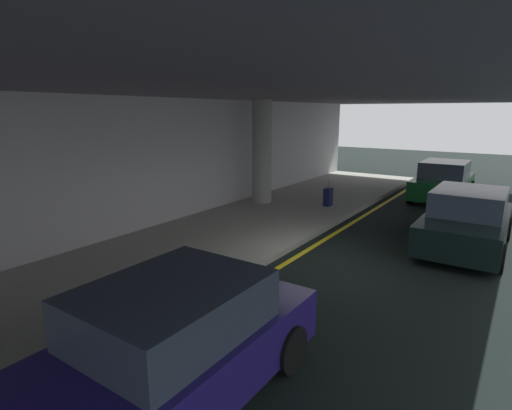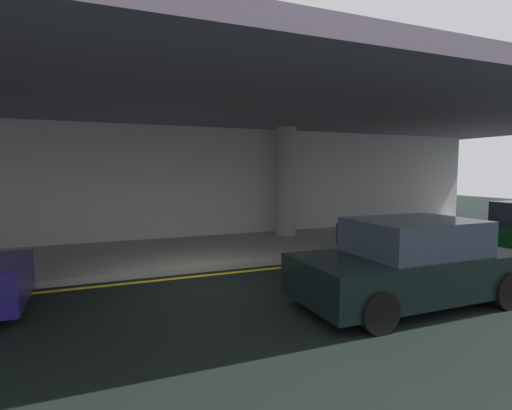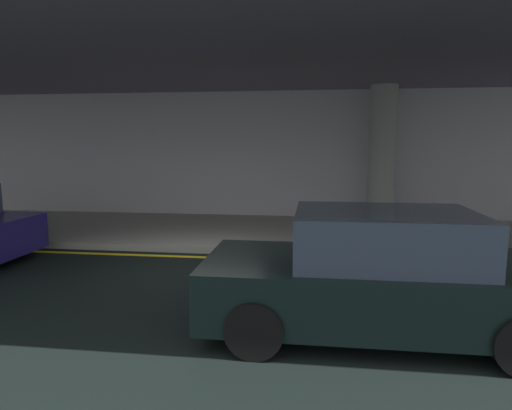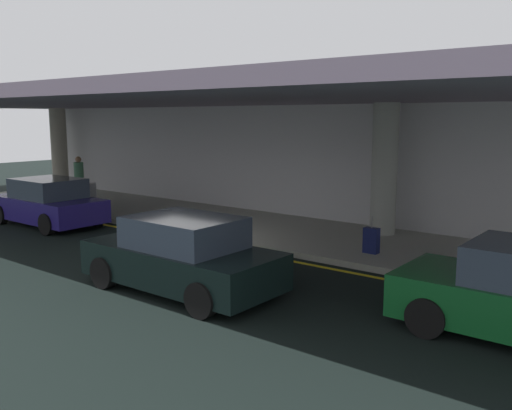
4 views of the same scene
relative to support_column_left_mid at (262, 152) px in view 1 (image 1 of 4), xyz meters
name	(u,v)px [view 1 (image 1 of 4)]	position (x,y,z in m)	size (l,w,h in m)	color
ground_plane	(324,263)	(-4.00, -4.35, -1.97)	(60.00, 60.00, 0.00)	black
sidewalk	(219,237)	(-4.00, -1.25, -1.90)	(26.00, 4.20, 0.15)	gray
lane_stripe_yellow	(297,257)	(-4.00, -3.64, -1.97)	(26.00, 0.14, 0.01)	yellow
support_column_left_mid	(262,152)	(0.00, 0.00, 0.00)	(0.71, 0.71, 3.65)	gray
ceiling_overhang	(232,88)	(-4.00, -1.75, 1.97)	(28.00, 13.20, 0.30)	slate
terminal_back_wall	(158,164)	(-4.00, 1.00, -0.07)	(26.00, 0.30, 3.80)	#B6B5B7
car_black	(466,221)	(-1.00, -6.85, -1.26)	(4.10, 1.92, 1.50)	black
car_navy	(169,349)	(-9.20, -4.78, -1.26)	(4.10, 1.92, 1.50)	navy
car_dark_green	(443,181)	(5.03, -5.28, -1.26)	(4.10, 1.92, 1.50)	#0F481E
suitcase_upright_primary	(328,197)	(0.79, -2.28, -1.51)	(0.36, 0.22, 0.90)	#121947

